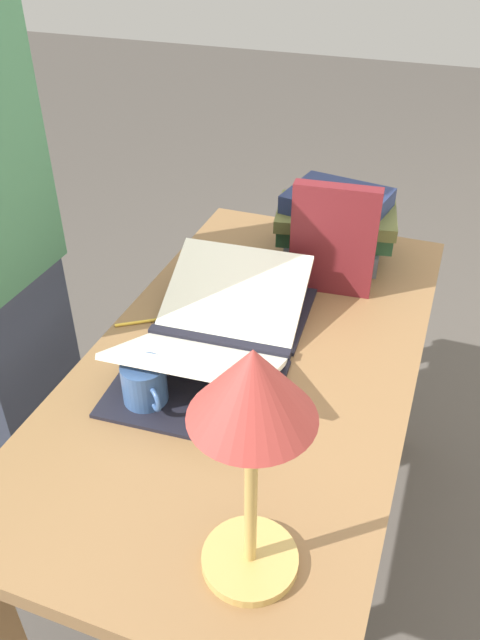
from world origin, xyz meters
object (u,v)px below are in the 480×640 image
at_px(open_book, 218,333).
at_px(coffee_mug, 145,385).
at_px(book_standing_upright, 333,240).
at_px(reading_lamp, 252,411).
at_px(pencil, 147,321).
at_px(book_stack_tall, 335,224).

bearing_deg(open_book, coffee_mug, -20.71).
bearing_deg(coffee_mug, open_book, 162.81).
height_order(book_standing_upright, reading_lamp, reading_lamp).
distance_m(book_standing_upright, pencil, 0.47).
bearing_deg(coffee_mug, reading_lamp, 49.45).
bearing_deg(book_stack_tall, pencil, -36.40).
relative_size(open_book, coffee_mug, 5.65).
relative_size(book_standing_upright, coffee_mug, 2.68).
bearing_deg(pencil, coffee_mug, 27.14).
height_order(book_standing_upright, coffee_mug, book_standing_upright).
xyz_separation_m(coffee_mug, pencil, (-0.24, -0.12, -0.04)).
height_order(book_stack_tall, pencil, book_stack_tall).
distance_m(reading_lamp, coffee_mug, 0.47).
relative_size(reading_lamp, pencil, 3.26).
bearing_deg(pencil, reading_lamp, 40.51).
xyz_separation_m(reading_lamp, pencil, (-0.49, -0.42, -0.30)).
xyz_separation_m(book_stack_tall, coffee_mug, (0.68, -0.21, -0.05)).
xyz_separation_m(open_book, coffee_mug, (0.21, -0.07, 0.01)).
xyz_separation_m(book_stack_tall, reading_lamp, (0.94, 0.10, 0.21)).
bearing_deg(book_stack_tall, book_standing_upright, 10.13).
relative_size(book_standing_upright, pencil, 2.21).
bearing_deg(reading_lamp, coffee_mug, -130.55).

